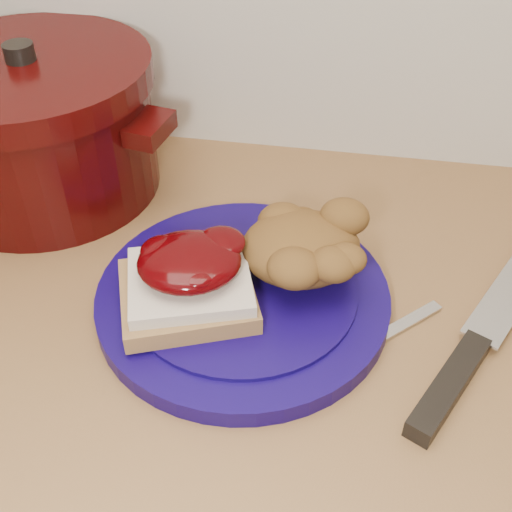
% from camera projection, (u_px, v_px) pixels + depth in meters
% --- Properties ---
extents(plate, '(0.36, 0.36, 0.02)m').
position_uv_depth(plate, '(243.00, 297.00, 0.65)').
color(plate, '#0F0548').
rests_on(plate, wood_countertop).
extents(sandwich, '(0.16, 0.15, 0.06)m').
position_uv_depth(sandwich, '(189.00, 280.00, 0.61)').
color(sandwich, olive).
rests_on(sandwich, plate).
extents(stuffing_mound, '(0.14, 0.13, 0.06)m').
position_uv_depth(stuffing_mound, '(301.00, 248.00, 0.64)').
color(stuffing_mound, brown).
rests_on(stuffing_mound, plate).
extents(chef_knife, '(0.19, 0.32, 0.02)m').
position_uv_depth(chef_knife, '(470.00, 353.00, 0.59)').
color(chef_knife, black).
rests_on(chef_knife, wood_countertop).
extents(butter_knife, '(0.12, 0.12, 0.00)m').
position_uv_depth(butter_knife, '(379.00, 338.00, 0.62)').
color(butter_knife, silver).
rests_on(butter_knife, wood_countertop).
extents(dutch_oven, '(0.35, 0.33, 0.18)m').
position_uv_depth(dutch_oven, '(38.00, 125.00, 0.76)').
color(dutch_oven, black).
rests_on(dutch_oven, wood_countertop).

